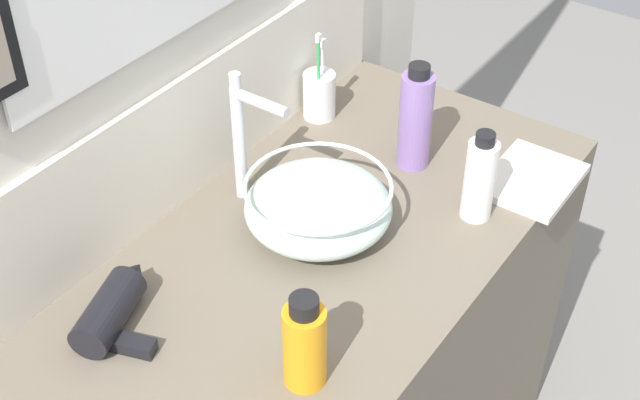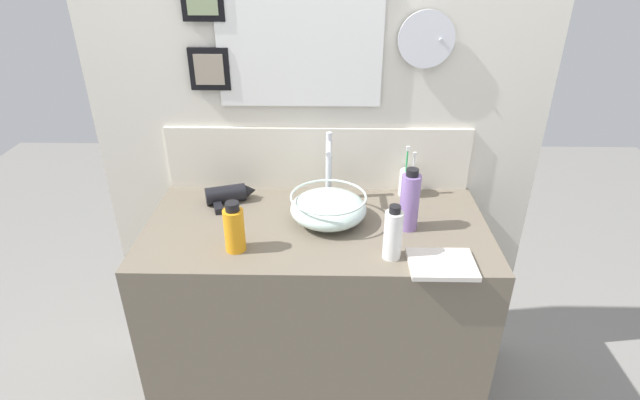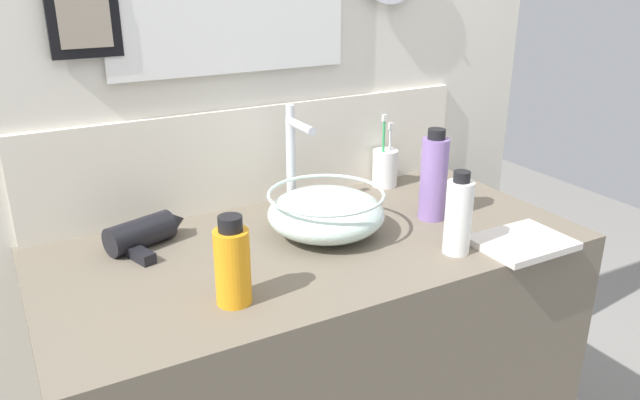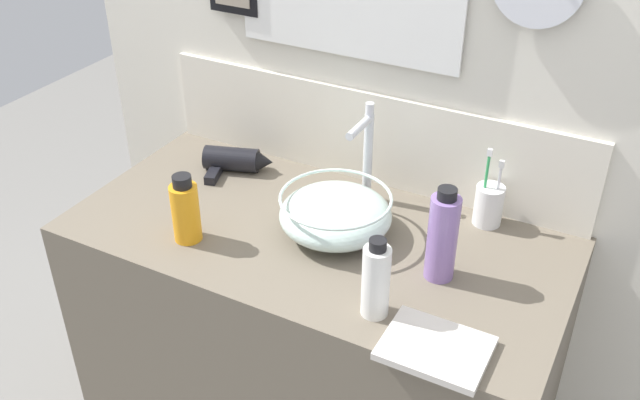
# 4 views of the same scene
# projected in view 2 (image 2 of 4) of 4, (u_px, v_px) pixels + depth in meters

# --- Properties ---
(ground_plane) EXTENTS (6.00, 6.00, 0.00)m
(ground_plane) POSITION_uv_depth(u_px,v_px,m) (317.00, 399.00, 2.21)
(ground_plane) COLOR gray
(vanity_counter) EXTENTS (1.22, 0.60, 0.90)m
(vanity_counter) POSITION_uv_depth(u_px,v_px,m) (317.00, 321.00, 1.99)
(vanity_counter) COLOR #6B6051
(vanity_counter) RESTS_ON ground
(back_panel) EXTENTS (1.74, 0.10, 2.36)m
(back_panel) POSITION_uv_depth(u_px,v_px,m) (318.00, 119.00, 1.94)
(back_panel) COLOR silver
(back_panel) RESTS_ON ground
(glass_bowl_sink) EXTENTS (0.27, 0.27, 0.11)m
(glass_bowl_sink) POSITION_uv_depth(u_px,v_px,m) (328.00, 208.00, 1.77)
(glass_bowl_sink) COLOR silver
(glass_bowl_sink) RESTS_ON vanity_counter
(faucet) EXTENTS (0.02, 0.13, 0.27)m
(faucet) POSITION_uv_depth(u_px,v_px,m) (329.00, 163.00, 1.87)
(faucet) COLOR silver
(faucet) RESTS_ON vanity_counter
(hair_drier) EXTENTS (0.20, 0.17, 0.07)m
(hair_drier) POSITION_uv_depth(u_px,v_px,m) (229.00, 194.00, 1.92)
(hair_drier) COLOR black
(hair_drier) RESTS_ON vanity_counter
(toothbrush_cup) EXTENTS (0.07, 0.07, 0.21)m
(toothbrush_cup) POSITION_uv_depth(u_px,v_px,m) (408.00, 182.00, 1.96)
(toothbrush_cup) COLOR white
(toothbrush_cup) RESTS_ON vanity_counter
(shampoo_bottle) EXTENTS (0.07, 0.07, 0.23)m
(shampoo_bottle) POSITION_uv_depth(u_px,v_px,m) (410.00, 201.00, 1.71)
(shampoo_bottle) COLOR #8C6BB2
(shampoo_bottle) RESTS_ON vanity_counter
(spray_bottle) EXTENTS (0.07, 0.07, 0.17)m
(spray_bottle) POSITION_uv_depth(u_px,v_px,m) (234.00, 228.00, 1.60)
(spray_bottle) COLOR orange
(spray_bottle) RESTS_ON vanity_counter
(soap_dispenser) EXTENTS (0.06, 0.06, 0.19)m
(soap_dispenser) POSITION_uv_depth(u_px,v_px,m) (393.00, 234.00, 1.56)
(soap_dispenser) COLOR white
(soap_dispenser) RESTS_ON vanity_counter
(hand_towel) EXTENTS (0.21, 0.16, 0.02)m
(hand_towel) POSITION_uv_depth(u_px,v_px,m) (442.00, 264.00, 1.55)
(hand_towel) COLOR silver
(hand_towel) RESTS_ON vanity_counter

